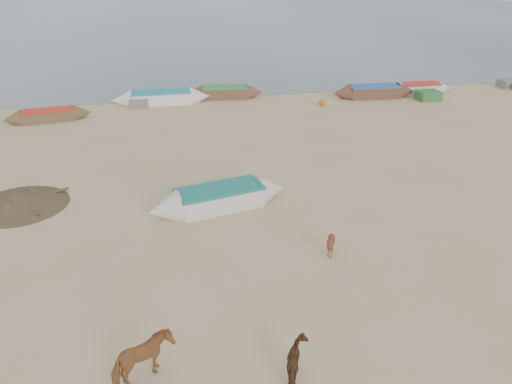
# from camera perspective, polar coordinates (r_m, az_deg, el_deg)

# --- Properties ---
(ground) EXTENTS (140.00, 140.00, 0.00)m
(ground) POSITION_cam_1_polar(r_m,az_deg,el_deg) (15.85, 3.13, -9.31)
(ground) COLOR tan
(ground) RESTS_ON ground
(sea) EXTENTS (160.00, 160.00, 0.00)m
(sea) POSITION_cam_1_polar(r_m,az_deg,el_deg) (95.06, -10.70, 19.32)
(sea) COLOR slate
(sea) RESTS_ON ground
(cow_adult) EXTENTS (1.60, 1.31, 1.24)m
(cow_adult) POSITION_cam_1_polar(r_m,az_deg,el_deg) (12.33, -12.82, -18.18)
(cow_adult) COLOR brown
(cow_adult) RESTS_ON ground
(calf_front) EXTENTS (0.98, 0.93, 0.86)m
(calf_front) POSITION_cam_1_polar(r_m,az_deg,el_deg) (16.67, 8.52, -5.94)
(calf_front) COLOR brown
(calf_front) RESTS_ON ground
(calf_right) EXTENTS (0.86, 0.98, 0.91)m
(calf_right) POSITION_cam_1_polar(r_m,az_deg,el_deg) (12.29, 4.96, -18.72)
(calf_right) COLOR #4E2E19
(calf_right) RESTS_ON ground
(near_canoe) EXTENTS (5.87, 2.57, 0.87)m
(near_canoe) POSITION_cam_1_polar(r_m,az_deg,el_deg) (19.64, -4.16, -0.66)
(near_canoe) COLOR silver
(near_canoe) RESTS_ON ground
(debris_pile) EXTENTS (3.93, 3.93, 0.54)m
(debris_pile) POSITION_cam_1_polar(r_m,az_deg,el_deg) (21.97, -25.55, -0.78)
(debris_pile) COLOR brown
(debris_pile) RESTS_ON ground
(waterline_canoes) EXTENTS (56.84, 5.02, 0.89)m
(waterline_canoes) POSITION_cam_1_polar(r_m,az_deg,el_deg) (33.93, -4.75, 10.47)
(waterline_canoes) COLOR brown
(waterline_canoes) RESTS_ON ground
(beach_clutter) EXTENTS (46.91, 3.79, 0.64)m
(beach_clutter) POSITION_cam_1_polar(r_m,az_deg,el_deg) (34.33, 2.22, 10.50)
(beach_clutter) COLOR #2F6938
(beach_clutter) RESTS_ON ground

